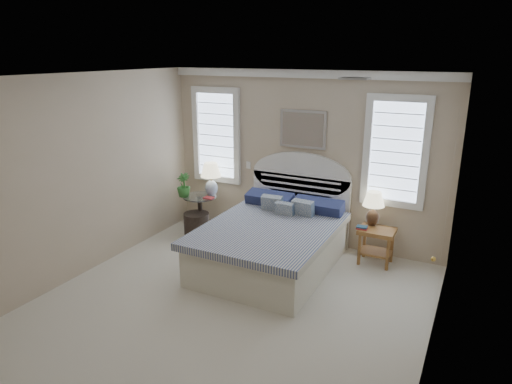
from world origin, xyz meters
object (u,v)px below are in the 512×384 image
(bed, at_px, (274,239))
(lamp_left, at_px, (211,175))
(nightstand_right, at_px, (377,239))
(lamp_right, at_px, (373,205))
(side_table_left, at_px, (200,210))
(floor_pot, at_px, (197,224))

(bed, xyz_separation_m, lamp_left, (-1.50, 0.73, 0.59))
(nightstand_right, bearing_deg, lamp_right, 128.61)
(bed, bearing_deg, lamp_right, 34.88)
(side_table_left, relative_size, lamp_right, 1.23)
(bed, distance_m, lamp_right, 1.52)
(lamp_left, bearing_deg, lamp_right, 2.05)
(nightstand_right, height_order, lamp_right, lamp_right)
(nightstand_right, distance_m, floor_pot, 2.93)
(nightstand_right, bearing_deg, lamp_left, 179.16)
(bed, distance_m, floor_pot, 1.68)
(side_table_left, relative_size, lamp_left, 1.11)
(bed, relative_size, lamp_right, 4.45)
(side_table_left, xyz_separation_m, lamp_right, (2.84, 0.24, 0.46))
(bed, height_order, side_table_left, bed)
(bed, height_order, lamp_left, bed)
(nightstand_right, relative_size, lamp_left, 0.93)
(bed, relative_size, side_table_left, 3.61)
(lamp_left, height_order, lamp_right, lamp_left)
(nightstand_right, bearing_deg, floor_pot, -174.65)
(floor_pot, distance_m, lamp_right, 2.91)
(nightstand_right, bearing_deg, bed, -151.97)
(floor_pot, xyz_separation_m, lamp_left, (0.11, 0.31, 0.78))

